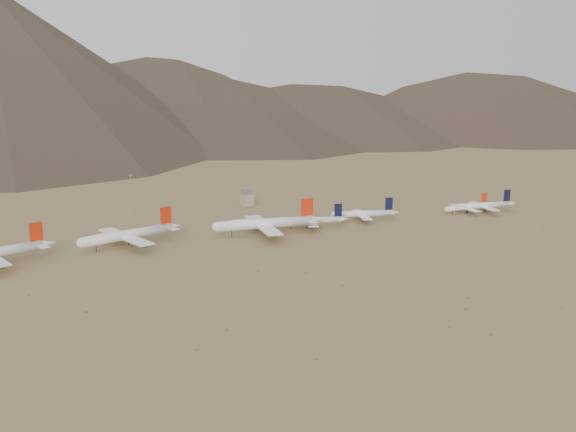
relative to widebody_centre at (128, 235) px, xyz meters
name	(u,v)px	position (x,y,z in m)	size (l,w,h in m)	color
ground	(272,248)	(72.84, -36.51, -6.75)	(3000.00, 3000.00, 0.00)	#A48C55
mountain_ridge	(61,30)	(72.84, 863.49, 143.25)	(4400.00, 1000.00, 300.00)	brown
widebody_centre	(128,235)	(0.00, 0.00, 0.00)	(63.99, 50.72, 19.57)	white
widebody_east	(265,223)	(80.98, -6.25, 0.44)	(70.15, 54.31, 20.86)	white
narrowbody_a	(313,220)	(115.60, -0.20, -1.93)	(43.70, 32.41, 14.84)	white
narrowbody_b	(364,214)	(154.67, 3.33, -1.84)	(44.89, 33.13, 15.12)	white
narrowbody_c	(467,207)	(231.84, -3.28, -2.54)	(39.35, 28.12, 12.98)	white
narrowbody_d	(486,205)	(245.45, -5.75, -1.89)	(45.18, 32.82, 14.96)	white
control_tower	(247,198)	(102.84, 83.49, -1.43)	(8.00, 8.00, 12.00)	tan
mast_west	(131,191)	(22.18, 96.33, 7.46)	(2.00, 0.60, 25.70)	gray
mast_centre	(244,190)	(95.55, 69.55, 7.46)	(2.00, 0.60, 25.70)	gray
mast_east	(340,174)	(189.57, 104.44, 7.46)	(2.00, 0.60, 25.70)	gray
mast_far_east	(432,173)	(259.70, 79.62, 7.46)	(2.00, 0.60, 25.70)	gray
desert_scrub	(442,287)	(118.09, -133.96, -6.42)	(430.99, 163.05, 0.91)	brown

